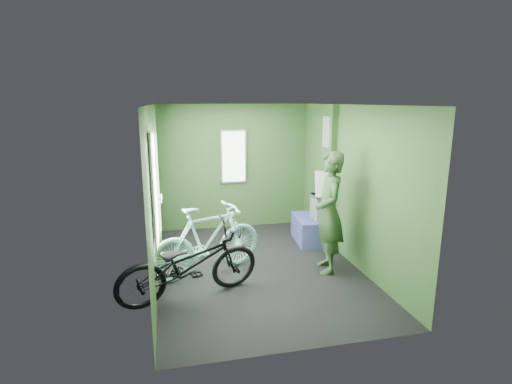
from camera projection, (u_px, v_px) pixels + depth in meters
room at (254, 169)px, 5.47m from camera, size 4.00×4.02×2.31m
bicycle_black at (191, 299)px, 4.84m from camera, size 1.92×1.24×1.03m
bicycle_mint at (208, 275)px, 5.53m from camera, size 1.77×1.15×1.05m
passenger at (329, 212)px, 5.50m from camera, size 0.51×0.73×1.69m
waste_box at (320, 219)px, 6.70m from camera, size 0.24×0.34×0.83m
bench_seat at (311, 226)px, 6.80m from camera, size 0.55×0.89×0.89m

